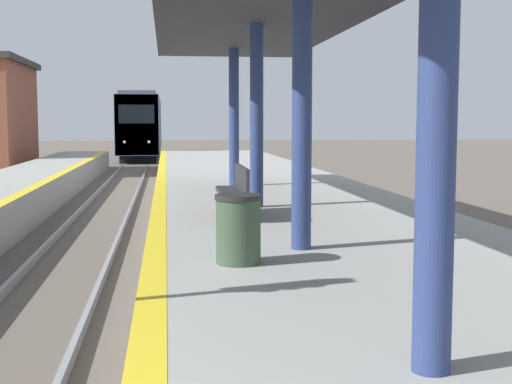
{
  "coord_description": "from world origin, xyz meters",
  "views": [
    {
      "loc": [
        1.81,
        -2.1,
        2.7
      ],
      "look_at": [
        4.38,
        18.3,
        0.66
      ],
      "focal_mm": 50.0,
      "sensor_mm": 36.0,
      "label": 1
    }
  ],
  "objects": [
    {
      "name": "trash_bin",
      "position": [
        2.67,
        6.38,
        1.41
      ],
      "size": [
        0.57,
        0.57,
        0.84
      ],
      "color": "#384C38",
      "rests_on": "platform_right"
    },
    {
      "name": "station_canopy",
      "position": [
        3.61,
        9.66,
        4.59
      ],
      "size": [
        3.99,
        19.13,
        3.83
      ],
      "color": "navy",
      "rests_on": "platform_right"
    },
    {
      "name": "bench",
      "position": [
        3.04,
        10.62,
        1.48
      ],
      "size": [
        0.44,
        1.95,
        0.92
      ],
      "color": "#28282D",
      "rests_on": "platform_right"
    },
    {
      "name": "train",
      "position": [
        0.0,
        53.14,
        2.36
      ],
      "size": [
        2.75,
        20.77,
        4.64
      ],
      "color": "black",
      "rests_on": "ground"
    }
  ]
}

